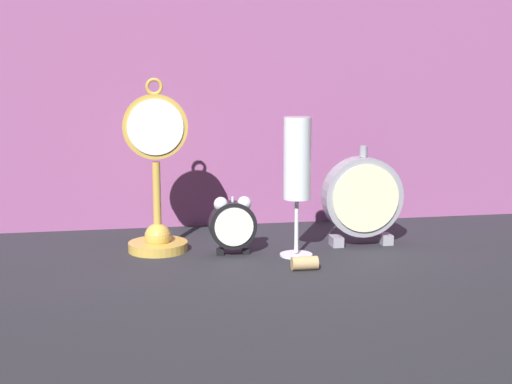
{
  "coord_description": "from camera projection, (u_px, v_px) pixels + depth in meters",
  "views": [
    {
      "loc": [
        -0.21,
        -1.1,
        0.32
      ],
      "look_at": [
        0.0,
        0.08,
        0.11
      ],
      "focal_mm": 50.0,
      "sensor_mm": 36.0,
      "label": 1
    }
  ],
  "objects": [
    {
      "name": "alarm_clock_twin_bell",
      "position": [
        233.0,
        223.0,
        1.22
      ],
      "size": [
        0.08,
        0.03,
        0.1
      ],
      "color": "black",
      "rests_on": "ground_plane"
    },
    {
      "name": "ground_plane",
      "position": [
        265.0,
        267.0,
        1.16
      ],
      "size": [
        4.0,
        4.0,
        0.0
      ],
      "primitive_type": "plane",
      "color": "#232328"
    },
    {
      "name": "champagne_flute",
      "position": [
        297.0,
        167.0,
        1.2
      ],
      "size": [
        0.06,
        0.06,
        0.24
      ],
      "color": "silver",
      "rests_on": "ground_plane"
    },
    {
      "name": "wine_cork",
      "position": [
        305.0,
        263.0,
        1.14
      ],
      "size": [
        0.04,
        0.02,
        0.02
      ],
      "primitive_type": "cylinder",
      "rotation": [
        0.0,
        1.57,
        0.0
      ],
      "color": "tan",
      "rests_on": "ground_plane"
    },
    {
      "name": "pocket_watch_on_stand",
      "position": [
        157.0,
        187.0,
        1.24
      ],
      "size": [
        0.11,
        0.1,
        0.3
      ],
      "color": "gold",
      "rests_on": "ground_plane"
    },
    {
      "name": "mantel_clock_silver",
      "position": [
        362.0,
        198.0,
        1.29
      ],
      "size": [
        0.14,
        0.04,
        0.18
      ],
      "color": "gray",
      "rests_on": "ground_plane"
    },
    {
      "name": "fabric_backdrop_drape",
      "position": [
        234.0,
        48.0,
        1.41
      ],
      "size": [
        1.42,
        0.01,
        0.72
      ],
      "primitive_type": "cube",
      "color": "#8E4C7F",
      "rests_on": "ground_plane"
    }
  ]
}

